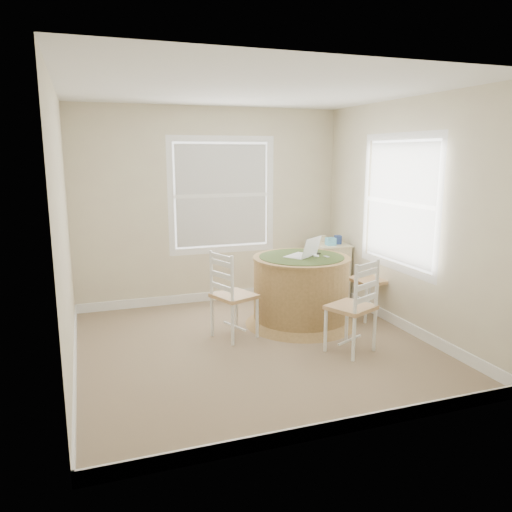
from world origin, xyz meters
name	(u,v)px	position (x,y,z in m)	size (l,w,h in m)	color
room	(265,222)	(0.17, 0.16, 1.30)	(3.64, 3.64, 2.64)	#8C7459
round_table	(301,287)	(0.76, 0.51, 0.44)	(1.32, 1.32, 0.82)	#A27D48
chair_left	(234,295)	(-0.12, 0.35, 0.47)	(0.42, 0.40, 0.95)	white
chair_near	(351,307)	(0.88, -0.44, 0.47)	(0.42, 0.40, 0.95)	white
chair_right	(369,280)	(1.65, 0.47, 0.47)	(0.42, 0.40, 0.95)	white
laptop	(303,254)	(0.77, 0.51, 0.85)	(0.47, 0.46, 0.25)	white
mouse	(316,256)	(0.92, 0.46, 0.83)	(0.06, 0.10, 0.04)	white
phone	(327,257)	(1.02, 0.40, 0.82)	(0.04, 0.09, 0.02)	#B7BABF
keys	(318,254)	(0.99, 0.57, 0.82)	(0.06, 0.05, 0.03)	black
corner_chest	(329,271)	(1.58, 1.38, 0.39)	(0.49, 0.63, 0.78)	#F9E5BB
tissue_box	(331,242)	(1.52, 1.25, 0.83)	(0.12, 0.12, 0.10)	#5DB6D4
box_yellow	(332,240)	(1.64, 1.42, 0.81)	(0.15, 0.10, 0.06)	#DDD64E
box_blue	(338,240)	(1.66, 1.29, 0.84)	(0.08, 0.08, 0.12)	navy
cup_cream	(324,239)	(1.55, 1.51, 0.83)	(0.07, 0.07, 0.09)	beige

